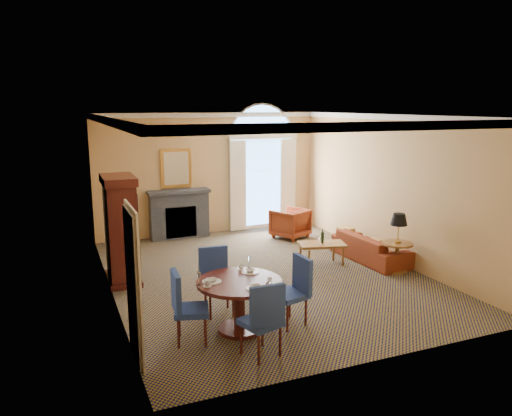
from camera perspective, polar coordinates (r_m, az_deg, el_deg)
name	(u,v)px	position (r m, az deg, el deg)	size (l,w,h in m)	color
ground	(265,275)	(10.24, 1.07, -7.67)	(7.50, 7.50, 0.00)	#111436
room_envelope	(252,149)	(10.31, -0.49, 6.77)	(6.04, 7.52, 3.45)	tan
armoire	(121,231)	(9.97, -15.19, -2.60)	(0.60, 1.06, 2.09)	#3D130D
dining_table	(239,295)	(7.63, -1.92, -9.85)	(1.30, 1.30, 1.02)	#3D130D
dining_chair_north	(216,276)	(8.36, -4.57, -7.72)	(0.53, 0.55, 1.10)	navy
dining_chair_south	(264,316)	(6.84, 0.91, -12.22)	(0.61, 0.61, 1.10)	navy
dining_chair_east	(295,286)	(7.91, 4.51, -8.88)	(0.60, 0.60, 1.10)	navy
dining_chair_west	(184,303)	(7.33, -8.21, -10.67)	(0.60, 0.60, 1.10)	navy
sofa	(370,247)	(11.39, 12.89, -4.41)	(2.00, 0.78, 0.59)	maroon
armchair	(290,223)	(13.00, 3.91, -1.74)	(0.81, 0.84, 0.76)	maroon
coffee_table	(322,245)	(10.80, 7.57, -4.23)	(1.08, 0.78, 0.81)	brown
side_table	(398,236)	(10.63, 15.92, -3.11)	(0.62, 0.62, 1.21)	brown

